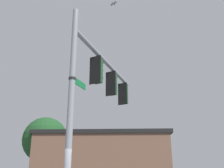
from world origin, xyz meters
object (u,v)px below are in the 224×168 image
(traffic_light_mid_inner, at_px, (113,84))
(street_name_sign, at_px, (77,82))
(traffic_light_nearest_pole, at_px, (98,71))
(traffic_light_mid_outer, at_px, (124,95))
(bird_flying, at_px, (114,3))

(traffic_light_mid_inner, relative_size, street_name_sign, 1.18)
(traffic_light_nearest_pole, height_order, traffic_light_mid_inner, same)
(traffic_light_mid_inner, distance_m, traffic_light_mid_outer, 1.85)
(traffic_light_nearest_pole, relative_size, street_name_sign, 1.18)
(traffic_light_mid_inner, distance_m, street_name_sign, 3.80)
(traffic_light_mid_outer, bearing_deg, traffic_light_nearest_pole, -80.64)
(street_name_sign, distance_m, bird_flying, 5.66)
(traffic_light_mid_outer, xyz_separation_m, street_name_sign, (0.89, -5.43, -1.06))
(street_name_sign, bearing_deg, traffic_light_mid_inner, 99.31)
(traffic_light_mid_inner, height_order, traffic_light_mid_outer, same)
(bird_flying, bearing_deg, street_name_sign, -89.35)
(traffic_light_mid_inner, height_order, street_name_sign, traffic_light_mid_inner)
(traffic_light_nearest_pole, height_order, traffic_light_mid_outer, same)
(traffic_light_mid_outer, bearing_deg, bird_flying, -72.39)
(traffic_light_mid_inner, bearing_deg, traffic_light_mid_outer, 99.36)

